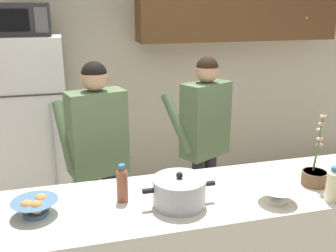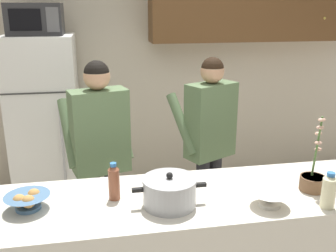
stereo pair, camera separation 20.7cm
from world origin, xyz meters
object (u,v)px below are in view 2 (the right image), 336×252
Objects in this scene: microwave at (35,19)px; potted_orchid at (313,179)px; person_by_sink at (210,131)px; empty_bowl at (270,198)px; bottle_mid_counter at (329,190)px; bottle_near_edge at (114,182)px; person_near_pot at (100,143)px; cooking_pot at (170,192)px; refrigerator at (46,124)px; bread_bowl at (28,201)px.

microwave is 1.06× the size of potted_orchid.
microwave reaches higher than person_by_sink.
empty_bowl is (0.01, -1.13, -0.01)m from person_by_sink.
bottle_near_edge is at bearing 164.97° from bottle_mid_counter.
bottle_near_edge is (0.07, -0.74, 0.03)m from person_near_pot.
cooking_pot is 0.32m from bottle_near_edge.
potted_orchid is at bearing -71.36° from person_by_sink.
potted_orchid is at bearing -4.86° from bottle_near_edge.
person_near_pot is at bearing 145.37° from potted_orchid.
microwave is 2.82m from bottle_mid_counter.
person_by_sink is at bearing 10.17° from person_near_pot.
refrigerator reaches higher than person_near_pot.
bread_bowl reaches higher than empty_bowl.
bottle_mid_counter is (0.31, -1.20, 0.04)m from person_by_sink.
potted_orchid is at bearing 1.75° from cooking_pot.
microwave is at bearing 129.19° from bottle_mid_counter.
empty_bowl is at bearing -55.51° from refrigerator.
bottle_mid_counter is at bearing -50.81° from microwave.
refrigerator reaches higher than bread_bowl.
bottle_mid_counter is at bearing -75.68° from person_by_sink.
bottle_near_edge is at bearing -132.09° from person_by_sink.
bottle_near_edge reaches higher than bread_bowl.
cooking_pot is at bearing -178.25° from potted_orchid.
person_near_pot is at bearing 63.25° from bread_bowl.
person_by_sink is at bearing 62.95° from cooking_pot.
cooking_pot is 0.85m from bottle_mid_counter.
potted_orchid is (0.33, 0.13, 0.02)m from empty_bowl.
bottle_near_edge is at bearing 4.35° from bread_bowl.
bottle_near_edge reaches higher than cooking_pot.
refrigerator is 1.85m from bread_bowl.
refrigerator is 2.48m from empty_bowl.
person_near_pot is 7.37× the size of bottle_near_edge.
refrigerator is at bearing 107.84° from bottle_near_edge.
bread_bowl is 1.11× the size of empty_bowl.
potted_orchid is (1.73, -1.91, 0.14)m from refrigerator.
person_near_pot is at bearing -63.74° from microwave.
bottle_mid_counter is (0.30, -0.07, 0.05)m from empty_bowl.
person_by_sink reaches higher than cooking_pot.
person_by_sink is 1.58m from bread_bowl.
bottle_mid_counter is at bearing -98.44° from potted_orchid.
refrigerator is at bearing 128.90° from bottle_mid_counter.
person_near_pot is at bearing 95.14° from bottle_near_edge.
cooking_pot is at bearing -6.80° from bread_bowl.
bread_bowl is (-0.75, 0.09, -0.03)m from cooking_pot.
potted_orchid is (1.73, -1.89, -0.86)m from microwave.
person_by_sink reaches higher than bottle_near_edge.
empty_bowl is 0.31m from bottle_mid_counter.
person_near_pot reaches higher than person_by_sink.
refrigerator is 1.19m from person_near_pot.
bread_bowl is at bearing 177.76° from potted_orchid.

